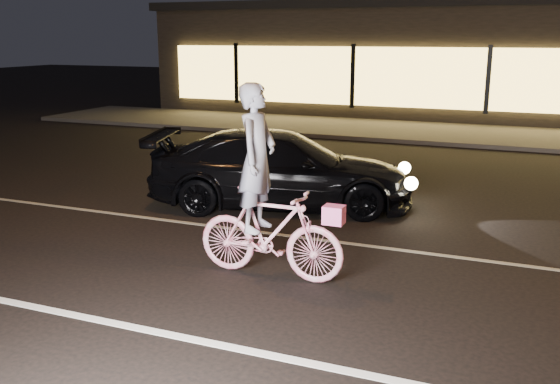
% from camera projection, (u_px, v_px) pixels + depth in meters
% --- Properties ---
extents(ground, '(90.00, 90.00, 0.00)m').
position_uv_depth(ground, '(376.00, 306.00, 7.12)').
color(ground, black).
rests_on(ground, ground).
extents(lane_stripe_near, '(60.00, 0.12, 0.01)m').
position_uv_depth(lane_stripe_near, '(338.00, 369.00, 5.77)').
color(lane_stripe_near, silver).
rests_on(lane_stripe_near, ground).
extents(lane_stripe_far, '(60.00, 0.10, 0.01)m').
position_uv_depth(lane_stripe_far, '(410.00, 251.00, 8.91)').
color(lane_stripe_far, gray).
rests_on(lane_stripe_far, ground).
extents(sidewalk, '(30.00, 4.00, 0.12)m').
position_uv_depth(sidewalk, '(479.00, 135.00, 18.77)').
color(sidewalk, '#383533').
rests_on(sidewalk, ground).
extents(storefront, '(25.40, 8.42, 4.20)m').
position_uv_depth(storefront, '(498.00, 58.00, 23.62)').
color(storefront, black).
rests_on(storefront, ground).
extents(cyclist, '(1.95, 0.67, 2.46)m').
position_uv_depth(cyclist, '(266.00, 211.00, 7.80)').
color(cyclist, '#E03565').
rests_on(cyclist, ground).
extents(sedan, '(5.01, 3.12, 1.35)m').
position_uv_depth(sedan, '(281.00, 169.00, 11.12)').
color(sedan, black).
rests_on(sedan, ground).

